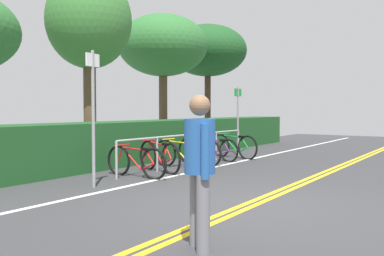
{
  "coord_description": "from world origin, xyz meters",
  "views": [
    {
      "loc": [
        -5.78,
        -2.85,
        1.46
      ],
      "look_at": [
        2.07,
        2.43,
        1.04
      ],
      "focal_mm": 39.77,
      "sensor_mm": 36.0,
      "label": 1
    }
  ],
  "objects_px": {
    "bicycle_2": "(182,154)",
    "tree_extra": "(208,51)",
    "bicycle_4": "(216,149)",
    "sign_post_far": "(238,114)",
    "pedestrian": "(200,162)",
    "bicycle_5": "(234,146)",
    "tree_mid": "(89,22)",
    "sign_post_near": "(93,106)",
    "bicycle_3": "(199,151)",
    "bicycle_1": "(159,157)",
    "bike_rack": "(190,142)",
    "tree_far_right": "(163,46)",
    "bicycle_0": "(136,162)"
  },
  "relations": [
    {
      "from": "bicycle_3",
      "to": "sign_post_near",
      "type": "bearing_deg",
      "value": -176.47
    },
    {
      "from": "tree_mid",
      "to": "sign_post_near",
      "type": "bearing_deg",
      "value": -131.73
    },
    {
      "from": "bicycle_3",
      "to": "bicycle_2",
      "type": "bearing_deg",
      "value": -176.73
    },
    {
      "from": "bicycle_5",
      "to": "tree_mid",
      "type": "height_order",
      "value": "tree_mid"
    },
    {
      "from": "bicycle_5",
      "to": "tree_far_right",
      "type": "bearing_deg",
      "value": 73.53
    },
    {
      "from": "bicycle_0",
      "to": "pedestrian",
      "type": "relative_size",
      "value": 1.07
    },
    {
      "from": "bicycle_3",
      "to": "bicycle_4",
      "type": "distance_m",
      "value": 0.93
    },
    {
      "from": "bike_rack",
      "to": "sign_post_near",
      "type": "xyz_separation_m",
      "value": [
        -3.6,
        -0.3,
        0.91
      ]
    },
    {
      "from": "bicycle_0",
      "to": "tree_extra",
      "type": "xyz_separation_m",
      "value": [
        8.92,
        3.72,
        3.64
      ]
    },
    {
      "from": "pedestrian",
      "to": "tree_mid",
      "type": "xyz_separation_m",
      "value": [
        4.57,
        6.6,
        2.93
      ]
    },
    {
      "from": "bicycle_4",
      "to": "sign_post_near",
      "type": "height_order",
      "value": "sign_post_near"
    },
    {
      "from": "bicycle_2",
      "to": "sign_post_near",
      "type": "xyz_separation_m",
      "value": [
        -3.12,
        -0.2,
        1.16
      ]
    },
    {
      "from": "bike_rack",
      "to": "bicycle_1",
      "type": "bearing_deg",
      "value": -177.52
    },
    {
      "from": "bicycle_0",
      "to": "bicycle_2",
      "type": "xyz_separation_m",
      "value": [
        1.75,
        0.02,
        0.01
      ]
    },
    {
      "from": "bicycle_2",
      "to": "tree_extra",
      "type": "bearing_deg",
      "value": 27.33
    },
    {
      "from": "pedestrian",
      "to": "bicycle_2",
      "type": "bearing_deg",
      "value": 36.95
    },
    {
      "from": "pedestrian",
      "to": "tree_extra",
      "type": "height_order",
      "value": "tree_extra"
    },
    {
      "from": "bicycle_0",
      "to": "tree_extra",
      "type": "distance_m",
      "value": 10.33
    },
    {
      "from": "bicycle_5",
      "to": "sign_post_far",
      "type": "relative_size",
      "value": 0.81
    },
    {
      "from": "bicycle_4",
      "to": "bicycle_3",
      "type": "bearing_deg",
      "value": -177.59
    },
    {
      "from": "bicycle_4",
      "to": "tree_far_right",
      "type": "xyz_separation_m",
      "value": [
        1.85,
        3.33,
        3.42
      ]
    },
    {
      "from": "bicycle_0",
      "to": "bicycle_4",
      "type": "xyz_separation_m",
      "value": [
        3.53,
        0.11,
        -0.02
      ]
    },
    {
      "from": "sign_post_near",
      "to": "tree_extra",
      "type": "height_order",
      "value": "tree_extra"
    },
    {
      "from": "bicycle_4",
      "to": "tree_extra",
      "type": "height_order",
      "value": "tree_extra"
    },
    {
      "from": "bicycle_3",
      "to": "bicycle_5",
      "type": "xyz_separation_m",
      "value": [
        1.76,
        -0.1,
        0.02
      ]
    },
    {
      "from": "pedestrian",
      "to": "sign_post_near",
      "type": "relative_size",
      "value": 0.63
    },
    {
      "from": "sign_post_far",
      "to": "tree_far_right",
      "type": "bearing_deg",
      "value": 87.45
    },
    {
      "from": "bicycle_4",
      "to": "sign_post_far",
      "type": "relative_size",
      "value": 0.74
    },
    {
      "from": "bicycle_4",
      "to": "sign_post_far",
      "type": "distance_m",
      "value": 1.99
    },
    {
      "from": "bike_rack",
      "to": "tree_extra",
      "type": "bearing_deg",
      "value": 28.33
    },
    {
      "from": "bike_rack",
      "to": "sign_post_near",
      "type": "relative_size",
      "value": 2.15
    },
    {
      "from": "bike_rack",
      "to": "sign_post_near",
      "type": "bearing_deg",
      "value": -175.29
    },
    {
      "from": "bicycle_4",
      "to": "sign_post_far",
      "type": "bearing_deg",
      "value": 6.54
    },
    {
      "from": "bicycle_5",
      "to": "sign_post_far",
      "type": "distance_m",
      "value": 1.35
    },
    {
      "from": "bicycle_0",
      "to": "pedestrian",
      "type": "height_order",
      "value": "pedestrian"
    },
    {
      "from": "bike_rack",
      "to": "sign_post_near",
      "type": "distance_m",
      "value": 3.72
    },
    {
      "from": "bicycle_2",
      "to": "sign_post_far",
      "type": "relative_size",
      "value": 0.83
    },
    {
      "from": "bicycle_5",
      "to": "sign_post_far",
      "type": "bearing_deg",
      "value": 20.78
    },
    {
      "from": "tree_extra",
      "to": "pedestrian",
      "type": "bearing_deg",
      "value": -148.49
    },
    {
      "from": "bicycle_5",
      "to": "bicycle_2",
      "type": "bearing_deg",
      "value": 178.85
    },
    {
      "from": "bicycle_1",
      "to": "sign_post_near",
      "type": "distance_m",
      "value": 2.54
    },
    {
      "from": "bicycle_1",
      "to": "tree_extra",
      "type": "relative_size",
      "value": 0.32
    },
    {
      "from": "bicycle_0",
      "to": "tree_mid",
      "type": "bearing_deg",
      "value": 64.67
    },
    {
      "from": "tree_mid",
      "to": "tree_extra",
      "type": "bearing_deg",
      "value": 6.28
    },
    {
      "from": "bicycle_3",
      "to": "bicycle_4",
      "type": "xyz_separation_m",
      "value": [
        0.93,
        0.04,
        -0.02
      ]
    },
    {
      "from": "bicycle_2",
      "to": "sign_post_near",
      "type": "height_order",
      "value": "sign_post_near"
    },
    {
      "from": "bike_rack",
      "to": "tree_mid",
      "type": "relative_size",
      "value": 1.04
    },
    {
      "from": "bicycle_2",
      "to": "bicycle_5",
      "type": "xyz_separation_m",
      "value": [
        2.61,
        -0.05,
        0.01
      ]
    },
    {
      "from": "bike_rack",
      "to": "bicycle_0",
      "type": "relative_size",
      "value": 3.16
    },
    {
      "from": "sign_post_far",
      "to": "bicycle_4",
      "type": "bearing_deg",
      "value": -173.46
    }
  ]
}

